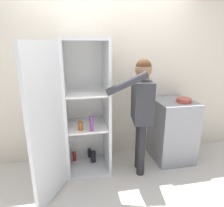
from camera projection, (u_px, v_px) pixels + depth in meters
name	position (u px, v px, depth m)	size (l,w,h in m)	color
ground_plane	(118.00, 193.00, 2.42)	(12.00, 12.00, 0.00)	beige
wall_back	(104.00, 76.00, 2.98)	(7.00, 0.06, 2.55)	beige
refrigerator	(79.00, 111.00, 2.61)	(0.91, 1.11, 1.81)	silver
person	(141.00, 104.00, 2.59)	(0.66, 0.55, 1.57)	#262628
counter	(172.00, 130.00, 3.06)	(0.56, 0.60, 0.94)	gray
bowl	(184.00, 100.00, 2.84)	(0.21, 0.21, 0.06)	#B24738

